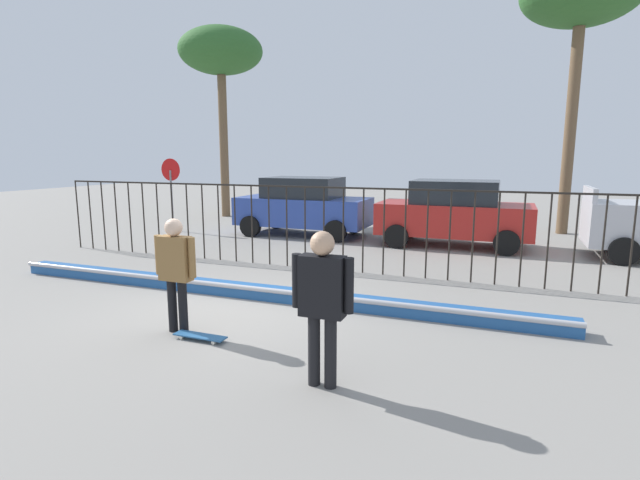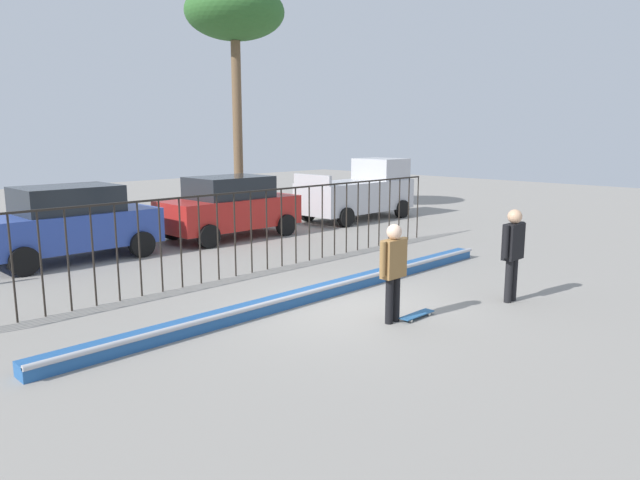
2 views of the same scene
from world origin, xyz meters
The scene contains 10 objects.
ground_plane centered at (0.00, 0.00, 0.00)m, with size 60.00×60.00×0.00m, color gray.
bowl_coping_ledge centered at (0.00, 0.85, 0.12)m, with size 11.00×0.40×0.27m.
perimeter_fence centered at (0.00, 3.44, 1.17)m, with size 14.04×0.04×1.91m.
skateboarder centered at (-0.12, -1.13, 1.02)m, with size 0.69×0.26×1.71m.
skateboard centered at (0.37, -1.29, 0.06)m, with size 0.80×0.20×0.07m.
camera_operator centered at (2.50, -1.96, 1.08)m, with size 0.72×0.27×1.79m.
parked_car_blue centered at (-1.92, 7.81, 0.97)m, with size 4.30×2.12×1.90m.
parked_car_red centered at (2.93, 7.57, 0.97)m, with size 4.30×2.12×1.90m.
stop_sign centered at (-6.53, 6.99, 1.62)m, with size 0.76×0.07×2.50m.
palm_tree_short centered at (-7.03, 11.21, 6.71)m, with size 3.44×3.44×7.78m.
Camera 1 is at (4.35, -6.79, 2.60)m, focal length 27.19 mm.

